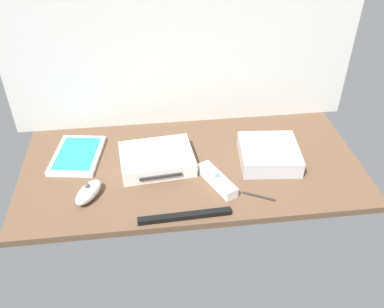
{
  "coord_description": "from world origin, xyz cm",
  "views": [
    {
      "loc": [
        -11.78,
        -95.76,
        76.97
      ],
      "look_at": [
        0.0,
        0.0,
        4.0
      ],
      "focal_mm": 38.92,
      "sensor_mm": 36.0,
      "label": 1
    }
  ],
  "objects_px": {
    "mini_computer": "(269,154)",
    "game_case": "(77,155)",
    "stylus_pen": "(259,196)",
    "game_console": "(157,159)",
    "remote_wand": "(217,180)",
    "sensor_bar": "(185,216)",
    "remote_nunchuk": "(88,192)"
  },
  "relations": [
    {
      "from": "mini_computer",
      "to": "game_case",
      "type": "bearing_deg",
      "value": 171.21
    },
    {
      "from": "game_console",
      "to": "mini_computer",
      "type": "height_order",
      "value": "mini_computer"
    },
    {
      "from": "game_console",
      "to": "sensor_bar",
      "type": "relative_size",
      "value": 0.93
    },
    {
      "from": "mini_computer",
      "to": "stylus_pen",
      "type": "xyz_separation_m",
      "value": [
        -0.07,
        -0.15,
        -0.02
      ]
    },
    {
      "from": "remote_wand",
      "to": "sensor_bar",
      "type": "bearing_deg",
      "value": -155.9
    },
    {
      "from": "game_case",
      "to": "remote_wand",
      "type": "bearing_deg",
      "value": -14.43
    },
    {
      "from": "game_console",
      "to": "remote_wand",
      "type": "distance_m",
      "value": 0.19
    },
    {
      "from": "mini_computer",
      "to": "game_case",
      "type": "xyz_separation_m",
      "value": [
        -0.57,
        0.09,
        -0.02
      ]
    },
    {
      "from": "mini_computer",
      "to": "sensor_bar",
      "type": "relative_size",
      "value": 0.77
    },
    {
      "from": "mini_computer",
      "to": "sensor_bar",
      "type": "bearing_deg",
      "value": -143.21
    },
    {
      "from": "mini_computer",
      "to": "remote_wand",
      "type": "relative_size",
      "value": 1.24
    },
    {
      "from": "game_case",
      "to": "stylus_pen",
      "type": "xyz_separation_m",
      "value": [
        0.5,
        -0.24,
        -0.0
      ]
    },
    {
      "from": "sensor_bar",
      "to": "mini_computer",
      "type": "bearing_deg",
      "value": 34.53
    },
    {
      "from": "remote_nunchuk",
      "to": "game_case",
      "type": "bearing_deg",
      "value": 134.54
    },
    {
      "from": "game_console",
      "to": "mini_computer",
      "type": "xyz_separation_m",
      "value": [
        0.33,
        -0.02,
        0.0
      ]
    },
    {
      "from": "remote_nunchuk",
      "to": "remote_wand",
      "type": "bearing_deg",
      "value": 32.06
    },
    {
      "from": "game_console",
      "to": "remote_nunchuk",
      "type": "height_order",
      "value": "remote_nunchuk"
    },
    {
      "from": "game_case",
      "to": "stylus_pen",
      "type": "bearing_deg",
      "value": -16.21
    },
    {
      "from": "remote_wand",
      "to": "stylus_pen",
      "type": "bearing_deg",
      "value": -56.51
    },
    {
      "from": "stylus_pen",
      "to": "remote_nunchuk",
      "type": "bearing_deg",
      "value": 173.55
    },
    {
      "from": "mini_computer",
      "to": "game_case",
      "type": "relative_size",
      "value": 0.89
    },
    {
      "from": "mini_computer",
      "to": "stylus_pen",
      "type": "distance_m",
      "value": 0.17
    },
    {
      "from": "game_console",
      "to": "mini_computer",
      "type": "bearing_deg",
      "value": -8.64
    },
    {
      "from": "remote_wand",
      "to": "game_case",
      "type": "bearing_deg",
      "value": 131.62
    },
    {
      "from": "stylus_pen",
      "to": "game_console",
      "type": "bearing_deg",
      "value": 147.11
    },
    {
      "from": "remote_nunchuk",
      "to": "sensor_bar",
      "type": "height_order",
      "value": "remote_nunchuk"
    },
    {
      "from": "game_console",
      "to": "game_case",
      "type": "bearing_deg",
      "value": 159.24
    },
    {
      "from": "game_case",
      "to": "remote_wand",
      "type": "relative_size",
      "value": 1.4
    },
    {
      "from": "mini_computer",
      "to": "game_console",
      "type": "bearing_deg",
      "value": 176.37
    },
    {
      "from": "remote_wand",
      "to": "sensor_bar",
      "type": "xyz_separation_m",
      "value": [
        -0.1,
        -0.12,
        -0.01
      ]
    },
    {
      "from": "stylus_pen",
      "to": "mini_computer",
      "type": "bearing_deg",
      "value": 66.07
    },
    {
      "from": "game_console",
      "to": "sensor_bar",
      "type": "xyz_separation_m",
      "value": [
        0.06,
        -0.23,
        -0.01
      ]
    }
  ]
}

